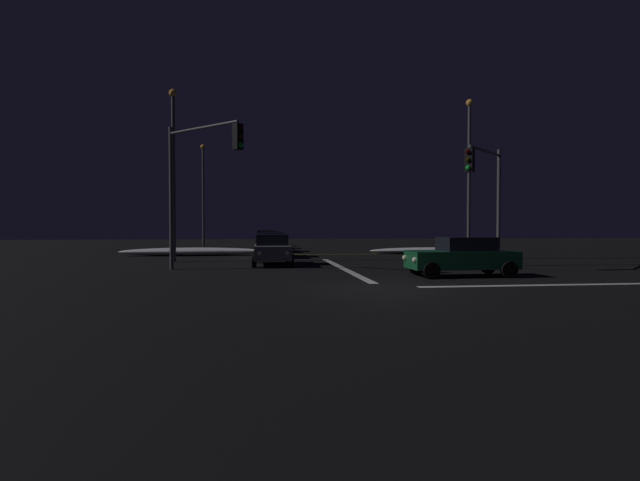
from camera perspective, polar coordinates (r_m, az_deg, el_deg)
ground at (r=16.72m, az=6.99°, el=-5.45°), size 120.00×120.00×0.10m
stop_line_north at (r=24.07m, az=2.59°, el=-3.13°), size 0.35×12.87×0.01m
centre_line_ns at (r=35.53m, az=-0.58°, el=-1.57°), size 22.00×0.15×0.01m
crosswalk_bar_east at (r=20.00m, az=28.82°, el=-4.32°), size 12.87×0.40×0.01m
snow_bank_left_curb at (r=35.18m, az=-14.15°, el=-1.22°), size 9.59×1.50×0.54m
snow_bank_right_curb at (r=37.60m, az=12.13°, el=-1.10°), size 8.76×1.50×0.44m
sedan_gray at (r=26.25m, az=-5.43°, el=-0.99°), size 2.02×4.33×1.57m
sedan_silver at (r=32.74m, az=-5.46°, el=-0.46°), size 2.02×4.33×1.57m
sedan_orange at (r=39.32m, az=-5.52°, el=-0.10°), size 2.02×4.33×1.57m
sedan_red at (r=44.77m, az=-6.00°, el=0.12°), size 2.02×4.33×1.57m
sedan_black at (r=50.06m, az=-6.11°, el=0.28°), size 2.02×4.33×1.57m
sedan_green_crossing at (r=20.99m, az=15.69°, el=-1.72°), size 4.33×2.02×1.57m
traffic_signal_ne at (r=25.33m, az=18.22°, el=6.10°), size 3.04×3.04×5.81m
traffic_signal_nw at (r=22.99m, az=-13.65°, el=7.89°), size 3.48×3.48×6.55m
streetlamp_left_near at (r=29.80m, az=-16.14°, el=8.34°), size 0.44×0.44×9.62m
streetlamp_right_near at (r=32.07m, az=16.40°, el=7.84°), size 0.44×0.44×9.60m
streetlamp_left_far at (r=45.58m, az=-12.98°, el=5.69°), size 0.44×0.44×9.10m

